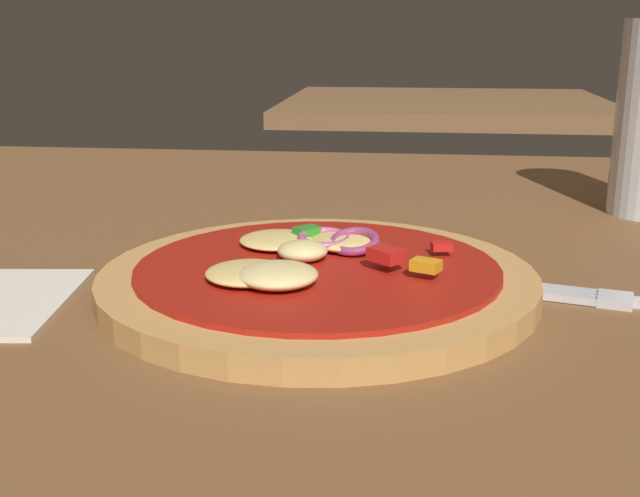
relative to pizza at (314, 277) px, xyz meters
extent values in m
cube|color=brown|center=(0.00, -0.03, -0.02)|extent=(1.15, 1.05, 0.03)
cylinder|color=tan|center=(0.00, 0.00, 0.00)|extent=(0.24, 0.24, 0.01)
cylinder|color=#A81C11|center=(0.00, 0.00, 0.01)|extent=(0.20, 0.20, 0.00)
ellipsoid|color=#F4DB8E|center=(-0.01, -0.04, 0.01)|extent=(0.04, 0.04, 0.01)
ellipsoid|color=#EFCC72|center=(0.01, 0.04, 0.01)|extent=(0.04, 0.04, 0.01)
ellipsoid|color=#EFCC72|center=(-0.03, 0.04, 0.01)|extent=(0.05, 0.05, 0.01)
ellipsoid|color=#F4DB8E|center=(-0.01, 0.01, 0.01)|extent=(0.03, 0.03, 0.01)
ellipsoid|color=#EFCC72|center=(-0.03, -0.03, 0.01)|extent=(0.05, 0.05, 0.01)
torus|color=#B25984|center=(0.00, 0.03, 0.01)|extent=(0.04, 0.04, 0.01)
torus|color=#93386B|center=(0.02, 0.03, 0.01)|extent=(0.04, 0.04, 0.01)
cube|color=#2D8C28|center=(-0.01, 0.04, 0.01)|extent=(0.02, 0.02, 0.01)
cube|color=red|center=(0.04, -0.01, 0.02)|extent=(0.02, 0.02, 0.01)
cube|color=orange|center=(0.06, -0.02, 0.01)|extent=(0.02, 0.02, 0.01)
cube|color=red|center=(0.07, 0.03, 0.01)|extent=(0.01, 0.01, 0.00)
cube|color=silver|center=(0.16, 0.00, -0.01)|extent=(0.02, 0.02, 0.01)
cube|color=silver|center=(0.14, 0.02, -0.01)|extent=(0.04, 0.01, 0.00)
cube|color=silver|center=(0.13, 0.01, -0.01)|extent=(0.04, 0.01, 0.00)
cube|color=silver|center=(0.13, 0.00, -0.01)|extent=(0.04, 0.01, 0.00)
cube|color=silver|center=(0.13, 0.00, -0.01)|extent=(0.04, 0.01, 0.00)
cube|color=brown|center=(0.11, 1.19, -0.02)|extent=(0.62, 0.56, 0.03)
camera|label=1|loc=(0.05, -0.42, 0.14)|focal=44.75mm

